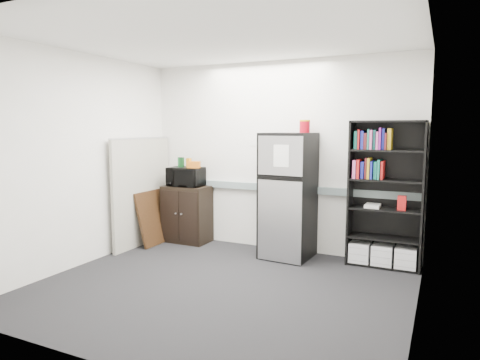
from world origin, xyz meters
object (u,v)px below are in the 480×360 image
at_px(bookshelf, 385,196).
at_px(microwave, 186,177).
at_px(cubicle_partition, 142,191).
at_px(refrigerator, 288,196).
at_px(cabinet, 187,214).

distance_m(bookshelf, microwave, 2.92).
relative_size(cubicle_partition, microwave, 3.11).
relative_size(bookshelf, microwave, 3.55).
bearing_deg(bookshelf, refrigerator, -173.37).
bearing_deg(cabinet, cubicle_partition, -140.78).
relative_size(bookshelf, cubicle_partition, 1.14).
bearing_deg(bookshelf, cabinet, -178.73).
xyz_separation_m(cubicle_partition, cabinet, (0.52, 0.42, -0.38)).
bearing_deg(cubicle_partition, bookshelf, 8.06).
xyz_separation_m(bookshelf, refrigerator, (-1.24, -0.14, -0.07)).
bearing_deg(bookshelf, microwave, -178.42).
height_order(bookshelf, microwave, bookshelf).
height_order(bookshelf, cubicle_partition, bookshelf).
distance_m(bookshelf, cubicle_partition, 3.46).
distance_m(bookshelf, refrigerator, 1.25).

